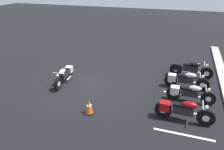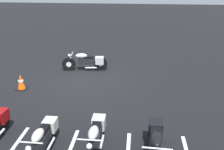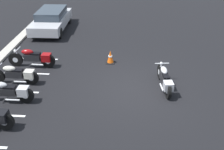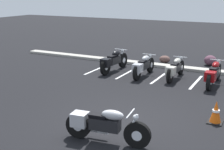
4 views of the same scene
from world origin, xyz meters
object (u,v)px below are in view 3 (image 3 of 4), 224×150
at_px(parked_bike_2, 16,74).
at_px(car_silver, 52,19).
at_px(parked_bike_1, 8,92).
at_px(traffic_cone, 110,57).
at_px(motorcycle_silver_featured, 165,79).
at_px(parked_bike_3, 34,58).

xyz_separation_m(parked_bike_2, car_silver, (6.64, 0.32, 0.24)).
distance_m(parked_bike_1, traffic_cone, 5.01).
height_order(parked_bike_2, traffic_cone, parked_bike_2).
bearing_deg(motorcycle_silver_featured, parked_bike_1, 95.80).
relative_size(parked_bike_1, car_silver, 0.49).
height_order(parked_bike_2, parked_bike_3, parked_bike_3).
height_order(motorcycle_silver_featured, traffic_cone, motorcycle_silver_featured).
height_order(motorcycle_silver_featured, parked_bike_2, motorcycle_silver_featured).
bearing_deg(parked_bike_3, parked_bike_2, 83.08).
bearing_deg(traffic_cone, motorcycle_silver_featured, -132.72).
relative_size(motorcycle_silver_featured, traffic_cone, 3.36).
bearing_deg(traffic_cone, car_silver, 42.81).
distance_m(motorcycle_silver_featured, parked_bike_3, 6.09).
bearing_deg(parked_bike_1, traffic_cone, -135.02).
relative_size(parked_bike_1, parked_bike_2, 1.03).
relative_size(parked_bike_2, traffic_cone, 3.31).
bearing_deg(motorcycle_silver_featured, parked_bike_3, 68.66).
bearing_deg(traffic_cone, parked_bike_1, 134.95).
height_order(parked_bike_3, car_silver, car_silver).
xyz_separation_m(parked_bike_1, parked_bike_2, (1.30, 0.21, -0.01)).
relative_size(motorcycle_silver_featured, parked_bike_3, 0.95).
bearing_deg(car_silver, motorcycle_silver_featured, 42.98).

